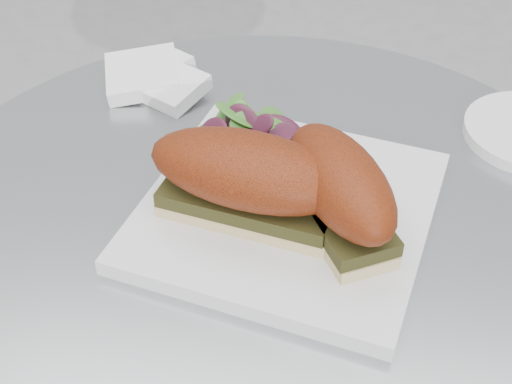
% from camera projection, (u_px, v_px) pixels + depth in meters
% --- Properties ---
extents(table, '(0.70, 0.70, 0.73)m').
position_uv_depth(table, '(263.00, 372.00, 0.82)').
color(table, '#A2A5A9').
rests_on(table, ground).
extents(plate, '(0.31, 0.31, 0.02)m').
position_uv_depth(plate, '(287.00, 210.00, 0.66)').
color(plate, silver).
rests_on(plate, table).
extents(sandwich_left, '(0.20, 0.12, 0.08)m').
position_uv_depth(sandwich_left, '(249.00, 178.00, 0.62)').
color(sandwich_left, '#D9B388').
rests_on(sandwich_left, plate).
extents(sandwich_right, '(0.13, 0.17, 0.08)m').
position_uv_depth(sandwich_right, '(339.00, 189.00, 0.60)').
color(sandwich_right, '#D9B388').
rests_on(sandwich_right, plate).
extents(salad, '(0.10, 0.10, 0.05)m').
position_uv_depth(salad, '(244.00, 129.00, 0.70)').
color(salad, green).
rests_on(salad, plate).
extents(napkin, '(0.11, 0.11, 0.02)m').
position_uv_depth(napkin, '(158.00, 85.00, 0.82)').
color(napkin, white).
rests_on(napkin, table).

